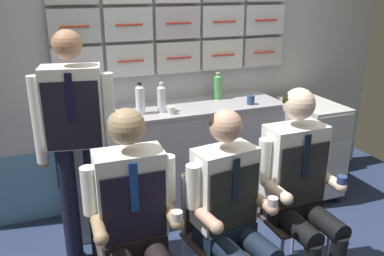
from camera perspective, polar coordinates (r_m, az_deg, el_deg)
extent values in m
cube|color=#AEB0B3|center=(3.66, -1.63, 6.24)|extent=(4.20, 0.06, 2.15)
cube|color=#5687AA|center=(3.87, -1.34, -5.04)|extent=(4.12, 0.01, 0.61)
cube|color=silver|center=(3.36, -15.80, 8.72)|extent=(0.39, 0.06, 0.26)
cylinder|color=red|center=(3.32, -15.73, 8.62)|extent=(0.22, 0.01, 0.01)
cube|color=silver|center=(3.42, -8.74, 9.42)|extent=(0.39, 0.06, 0.26)
cylinder|color=red|center=(3.39, -8.59, 9.32)|extent=(0.22, 0.01, 0.01)
cube|color=silver|center=(3.54, -2.02, 9.95)|extent=(0.39, 0.06, 0.26)
cylinder|color=red|center=(3.50, -1.80, 9.85)|extent=(0.22, 0.01, 0.01)
cube|color=silver|center=(3.70, 4.22, 10.32)|extent=(0.39, 0.06, 0.26)
cylinder|color=red|center=(3.66, 4.48, 10.23)|extent=(0.22, 0.01, 0.01)
cube|color=#BAB6B9|center=(3.90, 9.90, 10.55)|extent=(0.39, 0.06, 0.26)
cylinder|color=red|center=(3.86, 10.19, 10.46)|extent=(0.22, 0.01, 0.01)
cube|color=#B0B5BD|center=(3.32, -16.27, 13.63)|extent=(0.39, 0.06, 0.26)
cylinder|color=red|center=(3.28, -16.19, 13.58)|extent=(0.22, 0.01, 0.01)
cube|color=silver|center=(3.39, -8.99, 14.25)|extent=(0.39, 0.06, 0.26)
cylinder|color=red|center=(3.35, -8.84, 14.20)|extent=(0.22, 0.01, 0.01)
cube|color=#BAB4BD|center=(3.50, -2.07, 14.63)|extent=(0.39, 0.06, 0.26)
cylinder|color=red|center=(3.47, -1.86, 14.58)|extent=(0.22, 0.01, 0.01)
cube|color=silver|center=(3.66, 4.34, 14.79)|extent=(0.39, 0.06, 0.26)
cylinder|color=red|center=(3.63, 4.61, 14.74)|extent=(0.22, 0.01, 0.01)
cube|color=silver|center=(3.86, 10.15, 14.79)|extent=(0.39, 0.06, 0.26)
cylinder|color=red|center=(3.83, 10.45, 14.74)|extent=(0.22, 0.01, 0.01)
cube|color=#AFACB4|center=(3.54, -2.30, -4.70)|extent=(1.83, 0.52, 0.92)
cube|color=#A09CA5|center=(3.38, -2.41, 2.69)|extent=(1.87, 0.53, 0.03)
sphere|color=black|center=(3.89, 16.21, -10.25)|extent=(0.07, 0.07, 0.07)
sphere|color=black|center=(4.07, 19.74, -9.25)|extent=(0.07, 0.07, 0.07)
sphere|color=black|center=(4.28, 11.77, -7.01)|extent=(0.07, 0.07, 0.07)
sphere|color=black|center=(4.44, 15.15, -6.26)|extent=(0.07, 0.07, 0.07)
cube|color=beige|center=(3.98, 16.22, -2.35)|extent=(0.40, 0.64, 0.83)
cube|color=#AEAFAA|center=(3.86, 18.74, -7.80)|extent=(0.35, 0.01, 0.22)
cube|color=#AEAFAA|center=(3.75, 19.19, -4.03)|extent=(0.35, 0.01, 0.22)
cube|color=#AEAFAA|center=(3.65, 19.66, -0.03)|extent=(0.35, 0.01, 0.22)
cylinder|color=#28282D|center=(3.64, 19.63, 1.84)|extent=(0.32, 0.02, 0.02)
cube|color=#3F3430|center=(2.45, -8.11, -17.09)|extent=(0.41, 0.41, 0.02)
cube|color=#3F3430|center=(2.49, -9.28, -10.67)|extent=(0.37, 0.04, 0.40)
cylinder|color=#A8AAAF|center=(2.46, -13.42, -11.35)|extent=(0.02, 0.02, 0.40)
cylinder|color=#A8AAAF|center=(2.51, -5.15, -10.18)|extent=(0.02, 0.02, 0.40)
cube|color=black|center=(2.41, -8.20, -15.73)|extent=(0.36, 0.21, 0.12)
cube|color=white|center=(2.26, -8.68, -9.07)|extent=(0.38, 0.22, 0.49)
cube|color=black|center=(2.19, -8.05, -11.25)|extent=(0.34, 0.02, 0.40)
cube|color=navy|center=(2.12, -8.17, -8.36)|extent=(0.04, 0.01, 0.28)
cylinder|color=white|center=(2.21, -14.27, -8.57)|extent=(0.08, 0.08, 0.27)
cylinder|color=#9B815C|center=(2.20, -13.08, -13.37)|extent=(0.08, 0.25, 0.07)
sphere|color=#9B815C|center=(2.10, -12.67, -14.95)|extent=(0.08, 0.08, 0.08)
cylinder|color=white|center=(2.28, -3.40, -7.09)|extent=(0.08, 0.08, 0.27)
cylinder|color=#9B815C|center=(2.26, -3.00, -11.86)|extent=(0.08, 0.25, 0.07)
sphere|color=#9B815C|center=(2.17, -2.12, -13.30)|extent=(0.08, 0.08, 0.08)
cylinder|color=silver|center=(2.15, -2.13, -12.40)|extent=(0.06, 0.06, 0.06)
sphere|color=#9B815C|center=(2.11, -9.20, 0.19)|extent=(0.20, 0.20, 0.20)
ellipsoid|color=gray|center=(2.12, -9.30, 0.76)|extent=(0.20, 0.18, 0.14)
cylinder|color=#A8AAAF|center=(2.86, 5.49, -16.69)|extent=(0.02, 0.02, 0.45)
cube|color=#3F3430|center=(2.52, 4.61, -15.70)|extent=(0.45, 0.45, 0.02)
cube|color=#3F3430|center=(2.55, 2.31, -9.70)|extent=(0.37, 0.08, 0.40)
cylinder|color=#A8AAAF|center=(2.46, -1.19, -10.81)|extent=(0.02, 0.02, 0.40)
cylinder|color=#A8AAAF|center=(2.63, 5.80, -8.81)|extent=(0.02, 0.02, 0.40)
cylinder|color=black|center=(2.34, 5.10, -17.13)|extent=(0.18, 0.38, 0.13)
cylinder|color=black|center=(2.43, 8.78, -15.74)|extent=(0.18, 0.38, 0.13)
cube|color=black|center=(2.48, 4.65, -14.36)|extent=(0.36, 0.24, 0.12)
cube|color=white|center=(2.35, 4.57, -8.17)|extent=(0.37, 0.24, 0.47)
cube|color=black|center=(2.29, 5.98, -9.99)|extent=(0.32, 0.06, 0.37)
cube|color=black|center=(2.23, 6.21, -7.36)|extent=(0.04, 0.01, 0.26)
cylinder|color=white|center=(2.23, 0.19, -8.24)|extent=(0.08, 0.08, 0.25)
cylinder|color=tan|center=(2.23, 2.02, -12.53)|extent=(0.10, 0.24, 0.07)
sphere|color=tan|center=(2.16, 3.52, -13.80)|extent=(0.08, 0.08, 0.08)
cylinder|color=white|center=(2.44, 8.62, -5.94)|extent=(0.08, 0.08, 0.25)
cylinder|color=tan|center=(2.42, 9.61, -10.08)|extent=(0.10, 0.24, 0.07)
sphere|color=tan|center=(2.35, 11.24, -11.12)|extent=(0.08, 0.08, 0.08)
cylinder|color=silver|center=(2.33, 11.30, -10.28)|extent=(0.06, 0.06, 0.06)
sphere|color=tan|center=(2.20, 4.82, 0.29)|extent=(0.18, 0.18, 0.18)
ellipsoid|color=black|center=(2.21, 4.63, 0.79)|extent=(0.20, 0.19, 0.13)
cylinder|color=#A8AAAF|center=(2.94, 18.45, -16.63)|extent=(0.02, 0.02, 0.45)
cylinder|color=#A8AAAF|center=(3.00, 8.42, -15.02)|extent=(0.02, 0.02, 0.45)
cylinder|color=#A8AAAF|center=(3.17, 14.21, -13.34)|extent=(0.02, 0.02, 0.45)
cube|color=#3F3430|center=(2.83, 13.74, -11.98)|extent=(0.40, 0.40, 0.02)
cube|color=#3F3430|center=(2.87, 11.89, -6.62)|extent=(0.37, 0.03, 0.40)
cylinder|color=#A8AAAF|center=(2.77, 8.87, -7.38)|extent=(0.02, 0.02, 0.40)
cylinder|color=#A8AAAF|center=(2.96, 14.92, -6.04)|extent=(0.02, 0.02, 0.40)
cylinder|color=black|center=(2.63, 14.35, -13.14)|extent=(0.13, 0.40, 0.13)
cylinder|color=black|center=(2.74, 17.74, -12.09)|extent=(0.13, 0.40, 0.13)
cube|color=black|center=(2.80, 13.86, -10.74)|extent=(0.36, 0.20, 0.12)
cube|color=white|center=(2.67, 14.14, -4.76)|extent=(0.38, 0.21, 0.50)
cube|color=black|center=(2.61, 15.45, -6.45)|extent=(0.35, 0.02, 0.40)
cube|color=black|center=(2.55, 15.82, -3.88)|extent=(0.04, 0.01, 0.28)
cylinder|color=white|center=(2.53, 10.22, -4.47)|extent=(0.08, 0.08, 0.27)
cylinder|color=beige|center=(2.53, 11.76, -8.57)|extent=(0.07, 0.25, 0.07)
sphere|color=beige|center=(2.45, 13.22, -9.68)|extent=(0.08, 0.08, 0.08)
cylinder|color=white|center=(2.78, 17.89, -2.95)|extent=(0.08, 0.08, 0.27)
cylinder|color=beige|center=(2.75, 18.71, -6.83)|extent=(0.07, 0.25, 0.07)
sphere|color=beige|center=(2.68, 20.27, -7.77)|extent=(0.08, 0.08, 0.08)
cylinder|color=navy|center=(2.66, 20.37, -7.00)|extent=(0.06, 0.06, 0.06)
sphere|color=beige|center=(2.54, 14.86, 3.29)|extent=(0.20, 0.20, 0.20)
ellipsoid|color=black|center=(2.55, 14.69, 3.77)|extent=(0.20, 0.18, 0.14)
cylinder|color=black|center=(2.98, -16.89, -10.02)|extent=(0.12, 0.12, 0.85)
cylinder|color=black|center=(2.96, -13.39, -9.86)|extent=(0.12, 0.12, 0.85)
cube|color=white|center=(2.70, -16.41, 2.92)|extent=(0.40, 0.28, 0.52)
cube|color=black|center=(2.61, -16.55, 1.58)|extent=(0.34, 0.08, 0.44)
cube|color=black|center=(2.57, -16.83, 4.20)|extent=(0.04, 0.02, 0.29)
cylinder|color=white|center=(2.76, -20.88, 0.98)|extent=(0.08, 0.08, 0.58)
sphere|color=#A97958|center=(2.86, -20.19, -4.56)|extent=(0.08, 0.08, 0.08)
cylinder|color=white|center=(2.71, -11.54, 1.58)|extent=(0.08, 0.08, 0.58)
sphere|color=#A97958|center=(2.81, -11.15, -4.07)|extent=(0.08, 0.08, 0.08)
sphere|color=#A97958|center=(2.63, -17.24, 11.19)|extent=(0.18, 0.18, 0.18)
ellipsoid|color=gray|center=(2.64, -17.24, 11.59)|extent=(0.21, 0.20, 0.13)
cylinder|color=silver|center=(3.20, -7.31, 3.82)|extent=(0.07, 0.07, 0.21)
cone|color=silver|center=(3.17, -7.40, 5.87)|extent=(0.07, 0.07, 0.02)
cylinder|color=black|center=(3.16, -7.42, 6.25)|extent=(0.03, 0.03, 0.02)
cylinder|color=#4DA151|center=(3.62, 3.64, 5.68)|extent=(0.08, 0.08, 0.20)
cone|color=#4DA151|center=(3.59, 3.67, 7.40)|extent=(0.08, 0.08, 0.02)
cylinder|color=silver|center=(3.59, 3.68, 7.74)|extent=(0.04, 0.04, 0.02)
cylinder|color=silver|center=(3.38, -13.78, 4.05)|extent=(0.06, 0.06, 0.19)
cone|color=silver|center=(3.35, -13.92, 5.78)|extent=(0.06, 0.06, 0.02)
cylinder|color=blue|center=(3.35, -13.95, 6.15)|extent=(0.03, 0.03, 0.02)
cylinder|color=silver|center=(3.23, -4.30, 3.97)|extent=(0.07, 0.07, 0.20)
cone|color=silver|center=(3.20, -4.35, 5.88)|extent=(0.07, 0.07, 0.02)
cylinder|color=silver|center=(3.20, -4.36, 6.26)|extent=(0.03, 0.03, 0.02)
cylinder|color=silver|center=(3.19, -2.94, 2.53)|extent=(0.06, 0.06, 0.06)
cylinder|color=#382114|center=(3.19, -2.95, 2.93)|extent=(0.05, 0.05, 0.01)
cylinder|color=navy|center=(3.49, 8.28, 3.95)|extent=(0.07, 0.07, 0.08)
cylinder|color=#382114|center=(3.48, 8.31, 4.47)|extent=(0.06, 0.06, 0.01)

